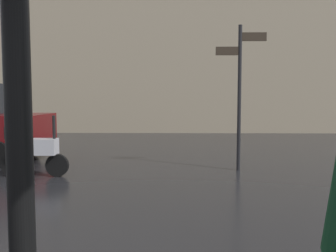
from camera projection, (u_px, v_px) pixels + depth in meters
parked_scooter at (32, 149)px, 7.29m from camera, size 1.36×0.32×1.23m
street_signpost at (240, 83)px, 7.83m from camera, size 1.08×0.08×3.14m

